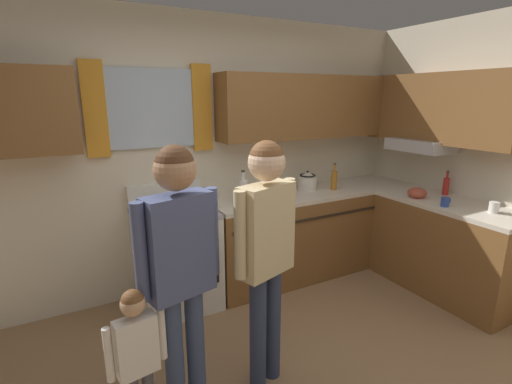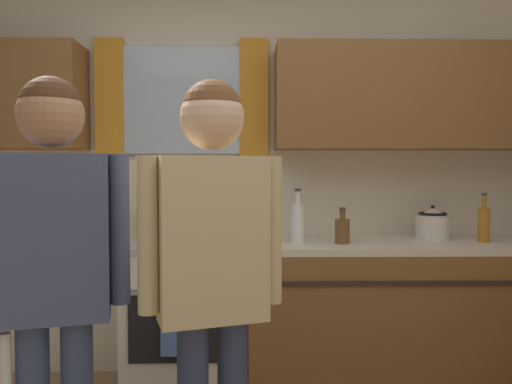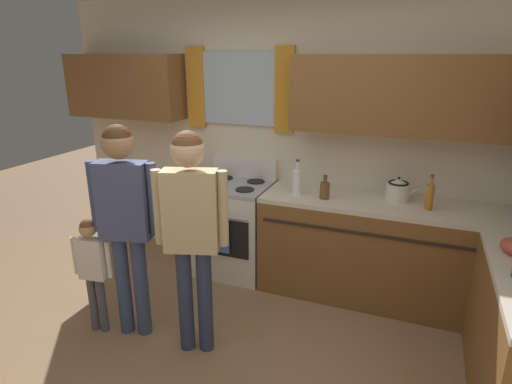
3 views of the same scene
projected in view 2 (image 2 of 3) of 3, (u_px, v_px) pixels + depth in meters
back_wall_unit at (262, 146)px, 3.17m from camera, size 4.60×0.42×2.60m
stove_oven at (188, 314)px, 2.93m from camera, size 0.67×0.67×1.10m
bottle_squat_brown at (342, 230)px, 2.82m from camera, size 0.08×0.08×0.21m
bottle_milk_white at (298, 222)px, 2.84m from camera, size 0.08×0.08×0.31m
bottle_oil_amber at (484, 223)px, 2.87m from camera, size 0.06×0.06×0.29m
stovetop_kettle at (433, 223)px, 3.00m from camera, size 0.27×0.20×0.21m
adult_holding_child at (53, 255)px, 1.68m from camera, size 0.49×0.24×1.63m
adult_in_plaid at (213, 256)px, 1.70m from camera, size 0.48×0.26×1.62m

